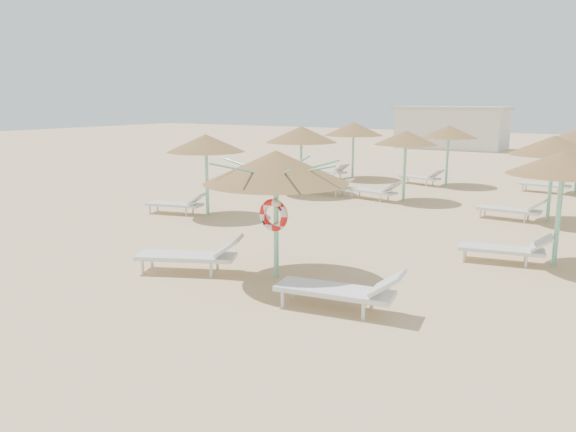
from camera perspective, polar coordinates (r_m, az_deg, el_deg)
The scene contains 6 objects.
ground at distance 12.11m, azimuth -3.49°, elevation -6.34°, with size 120.00×120.00×0.00m, color tan.
main_palapa at distance 11.69m, azimuth -1.24°, elevation 4.93°, with size 3.05×3.05×2.73m.
lounger_main_a at distance 12.56m, azimuth -9.60°, elevation -3.91°, with size 2.40×1.61×0.84m.
lounger_main_b at distance 10.22m, azimuth 5.59°, elevation -7.46°, with size 2.39×1.04×0.84m.
palapa_field at distance 20.57m, azimuth 16.87°, elevation 7.18°, with size 19.72×14.16×2.72m.
service_hut at distance 46.18m, azimuth 16.29°, elevation 8.63°, with size 8.40×4.40×3.25m.
Camera 1 is at (6.74, -9.34, 3.75)m, focal length 35.00 mm.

